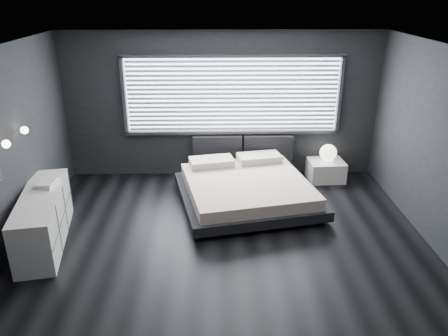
{
  "coord_description": "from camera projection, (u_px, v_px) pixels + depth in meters",
  "views": [
    {
      "loc": [
        -0.14,
        -5.41,
        3.51
      ],
      "look_at": [
        0.0,
        0.85,
        0.9
      ],
      "focal_mm": 35.0,
      "sensor_mm": 36.0,
      "label": 1
    }
  ],
  "objects": [
    {
      "name": "room",
      "position": [
        225.0,
        158.0,
        5.81
      ],
      "size": [
        6.04,
        6.0,
        2.8
      ],
      "color": "black",
      "rests_on": "ground"
    },
    {
      "name": "window",
      "position": [
        232.0,
        96.0,
        8.22
      ],
      "size": [
        4.14,
        0.09,
        1.52
      ],
      "color": "white",
      "rests_on": "ground"
    },
    {
      "name": "headboard",
      "position": [
        243.0,
        148.0,
        8.57
      ],
      "size": [
        1.96,
        0.16,
        0.52
      ],
      "color": "black",
      "rests_on": "ground"
    },
    {
      "name": "sconce_near",
      "position": [
        6.0,
        144.0,
        5.72
      ],
      "size": [
        0.18,
        0.11,
        0.11
      ],
      "color": "silver",
      "rests_on": "ground"
    },
    {
      "name": "sconce_far",
      "position": [
        24.0,
        130.0,
        6.27
      ],
      "size": [
        0.18,
        0.11,
        0.11
      ],
      "color": "silver",
      "rests_on": "ground"
    },
    {
      "name": "bed",
      "position": [
        246.0,
        189.0,
        7.57
      ],
      "size": [
        2.63,
        2.55,
        0.58
      ],
      "color": "black",
      "rests_on": "ground"
    },
    {
      "name": "nightstand",
      "position": [
        326.0,
        170.0,
        8.51
      ],
      "size": [
        0.7,
        0.59,
        0.39
      ],
      "primitive_type": "cube",
      "rotation": [
        0.0,
        0.0,
        0.06
      ],
      "color": "white",
      "rests_on": "ground"
    },
    {
      "name": "orb_lamp",
      "position": [
        328.0,
        153.0,
        8.4
      ],
      "size": [
        0.33,
        0.33,
        0.33
      ],
      "primitive_type": "sphere",
      "color": "white",
      "rests_on": "nightstand"
    },
    {
      "name": "dresser",
      "position": [
        44.0,
        218.0,
        6.37
      ],
      "size": [
        0.86,
        1.97,
        0.76
      ],
      "color": "white",
      "rests_on": "ground"
    },
    {
      "name": "book_stack",
      "position": [
        47.0,
        183.0,
        6.5
      ],
      "size": [
        0.32,
        0.4,
        0.07
      ],
      "color": "silver",
      "rests_on": "dresser"
    }
  ]
}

